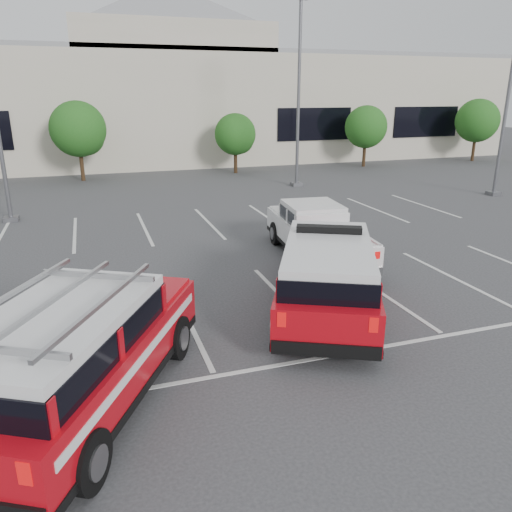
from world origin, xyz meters
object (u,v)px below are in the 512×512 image
Objects in this scene: ladder_suv at (78,361)px; tree_mid_right at (236,136)px; tree_right at (367,128)px; tree_far_right at (478,122)px; light_pole_mid at (299,94)px; fire_chief_suv at (327,280)px; white_pickup at (316,237)px; light_pole_right at (508,94)px; convention_building at (144,100)px; tree_mid_left at (80,131)px.

tree_mid_right is at bearing 96.88° from ladder_suv.
tree_right is 32.31m from ladder_suv.
tree_far_right is (10.00, 0.00, 0.27)m from tree_right.
light_pole_mid reaches higher than fire_chief_suv.
tree_right reaches higher than white_pickup.
tree_right is at bearing 94.31° from light_pole_right.
ladder_suv is (-7.45, -6.38, 0.21)m from white_pickup.
fire_chief_suv is 4.42m from white_pickup.
light_pole_mid is (-8.09, -6.05, 2.41)m from tree_right.
fire_chief_suv reaches higher than white_pickup.
white_pickup is at bearing -153.90° from light_pole_right.
fire_chief_suv is (0.51, -32.67, -3.85)m from convention_building.
light_pole_mid is 23.01m from ladder_suv.
tree_far_right is 33.50m from fire_chief_suv.
white_pickup is (7.23, -18.75, -2.34)m from tree_mid_left.
light_pole_mid is 1.61× the size of fire_chief_suv.
tree_mid_left is at bearing -117.40° from convention_building.
tree_right is at bearing 0.00° from tree_mid_right.
light_pole_right is 19.23m from fire_chief_suv.
convention_building is at bearing 158.49° from tree_far_right.
convention_building reaches higher than tree_mid_left.
tree_mid_left is 30.00m from tree_far_right.
convention_building is 13.58× the size of tree_right.
convention_building is 26.99m from light_pole_right.
light_pole_mid reaches higher than tree_mid_left.
tree_mid_left is (-5.09, -9.82, -1.68)m from convention_building.
tree_right is 0.72× the size of ladder_suv.
tree_far_right reaches higher than fire_chief_suv.
tree_right is (20.00, -0.00, -0.27)m from tree_mid_left.
tree_mid_left is 24.23m from light_pole_right.
convention_building is 17.27m from light_pole_mid.
tree_mid_right is 19.04m from white_pickup.
light_pole_mid reaches higher than ladder_suv.
ladder_suv is (-20.22, -25.13, -1.86)m from tree_right.
fire_chief_suv is at bearing -76.24° from tree_mid_left.
convention_building is 26.83m from tree_far_right.
tree_mid_right is 0.39× the size of light_pole_right.
tree_far_right is 0.47× the size of light_pole_right.
tree_mid_right is 0.90× the size of tree_right.
light_pole_right is at bearing -85.69° from tree_right.
tree_far_right reaches higher than ladder_suv.
tree_right is at bearing 36.77° from light_pole_mid.
light_pole_right is (10.91, -12.05, 2.68)m from tree_mid_right.
light_pole_mid reaches higher than tree_right.
light_pole_right is at bearing 61.58° from fire_chief_suv.
ladder_suv reaches higher than fire_chief_suv.
tree_mid_right is at bearing 87.49° from white_pickup.
white_pickup is at bearing -140.54° from tree_far_right.
tree_right reaches higher than tree_mid_right.
tree_mid_left is 1.00× the size of tree_far_right.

